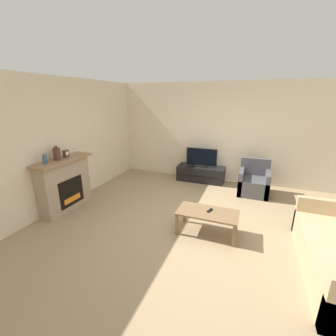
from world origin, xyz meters
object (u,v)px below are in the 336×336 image
mantel_vase_centre_left (57,154)px  coffee_table (207,215)px  remote (210,210)px  tv (201,158)px  armchair (254,182)px  fireplace (65,184)px  mantel_clock (66,154)px  mantel_vase_left (45,159)px  tv_stand (201,174)px

mantel_vase_centre_left → coffee_table: bearing=4.6°
remote → tv: bearing=125.2°
armchair → remote: (-0.69, -2.10, 0.15)m
fireplace → remote: bearing=3.6°
armchair → coffee_table: size_ratio=0.81×
tv → armchair: bearing=-14.9°
mantel_clock → tv: size_ratio=0.18×
mantel_vase_left → mantel_vase_centre_left: (-0.00, 0.29, 0.04)m
mantel_clock → tv: 3.45m
tv_stand → tv: size_ratio=1.53×
coffee_table → remote: bearing=59.3°
mantel_vase_centre_left → tv_stand: mantel_vase_centre_left is taller
mantel_vase_left → mantel_clock: 0.51m
tv_stand → tv: tv is taller
tv → coffee_table: size_ratio=0.83×
mantel_vase_centre_left → remote: (3.01, 0.29, -0.81)m
fireplace → tv: bearing=49.3°
mantel_vase_left → coffee_table: 3.14m
fireplace → tv_stand: 3.54m
fireplace → mantel_vase_centre_left: 0.68m
mantel_vase_left → tv: bearing=53.2°
fireplace → coffee_table: size_ratio=1.24×
fireplace → tv: 3.52m
mantel_vase_centre_left → tv_stand: size_ratio=0.22×
mantel_vase_left → fireplace: bearing=92.5°
mantel_vase_left → tv_stand: bearing=53.2°
mantel_vase_centre_left → coffee_table: 3.12m
fireplace → mantel_vase_centre_left: mantel_vase_centre_left is taller
tv_stand → tv: 0.45m
fireplace → coffee_table: fireplace is taller
mantel_vase_centre_left → mantel_clock: mantel_vase_centre_left is taller
mantel_vase_left → mantel_clock: size_ratio=1.31×
armchair → coffee_table: armchair is taller
tv → remote: bearing=-73.6°
mantel_clock → coffee_table: size_ratio=0.15×
mantel_vase_centre_left → tv: mantel_vase_centre_left is taller
fireplace → tv: fireplace is taller
fireplace → remote: fireplace is taller
fireplace → tv_stand: bearing=49.3°
mantel_vase_left → armchair: bearing=35.9°
tv_stand → armchair: bearing=-15.0°
mantel_clock → coffee_table: 3.09m
fireplace → mantel_vase_centre_left: bearing=-80.1°
fireplace → mantel_clock: mantel_clock is taller
coffee_table → fireplace: bearing=-177.2°
tv → mantel_clock: bearing=-131.9°
remote → mantel_vase_centre_left: bearing=-155.8°
mantel_vase_centre_left → remote: bearing=5.5°
fireplace → mantel_vase_left: size_ratio=6.51×
fireplace → mantel_clock: size_ratio=8.52×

